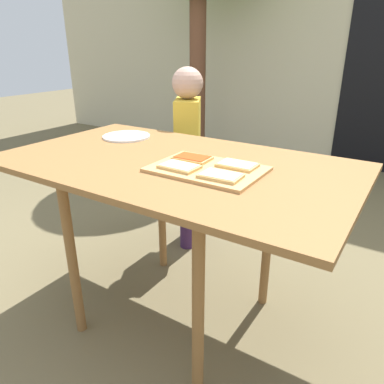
{
  "coord_description": "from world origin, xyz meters",
  "views": [
    {
      "loc": [
        0.82,
        -1.14,
        1.21
      ],
      "look_at": [
        0.09,
        0.0,
        0.66
      ],
      "focal_mm": 34.02,
      "sensor_mm": 36.0,
      "label": 1
    }
  ],
  "objects": [
    {
      "name": "pizza_slice_far_right",
      "position": [
        0.26,
        0.04,
        0.79
      ],
      "size": [
        0.14,
        0.1,
        0.01
      ],
      "color": "tan",
      "rests_on": "cutting_board"
    },
    {
      "name": "child_left",
      "position": [
        -0.34,
        0.62,
        0.64
      ],
      "size": [
        0.24,
        0.28,
        1.09
      ],
      "color": "#3B214B",
      "rests_on": "ground"
    },
    {
      "name": "dining_table",
      "position": [
        0.0,
        0.0,
        0.7
      ],
      "size": [
        1.43,
        0.83,
        0.77
      ],
      "color": "brown",
      "rests_on": "ground"
    },
    {
      "name": "cutting_board",
      "position": [
        0.18,
        -0.03,
        0.78
      ],
      "size": [
        0.41,
        0.28,
        0.01
      ],
      "primitive_type": "cube",
      "color": "tan",
      "rests_on": "dining_table"
    },
    {
      "name": "pizza_slice_near_right",
      "position": [
        0.27,
        -0.1,
        0.79
      ],
      "size": [
        0.15,
        0.1,
        0.01
      ],
      "color": "tan",
      "rests_on": "cutting_board"
    },
    {
      "name": "plate_white_left",
      "position": [
        -0.43,
        0.2,
        0.78
      ],
      "size": [
        0.24,
        0.24,
        0.01
      ],
      "primitive_type": "cylinder",
      "color": "white",
      "rests_on": "dining_table"
    },
    {
      "name": "pizza_slice_far_left",
      "position": [
        0.08,
        0.02,
        0.79
      ],
      "size": [
        0.15,
        0.1,
        0.01
      ],
      "color": "tan",
      "rests_on": "cutting_board"
    },
    {
      "name": "house_wall_back",
      "position": [
        0.0,
        2.97,
        1.42
      ],
      "size": [
        8.0,
        0.2,
        2.83
      ],
      "primitive_type": "cube",
      "color": "beige",
      "rests_on": "ground"
    },
    {
      "name": "pizza_slice_near_left",
      "position": [
        0.09,
        -0.09,
        0.79
      ],
      "size": [
        0.15,
        0.1,
        0.01
      ],
      "color": "tan",
      "rests_on": "cutting_board"
    },
    {
      "name": "ground_plane",
      "position": [
        0.0,
        0.0,
        0.0
      ],
      "size": [
        16.0,
        16.0,
        0.0
      ],
      "primitive_type": "plane",
      "color": "brown"
    }
  ]
}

